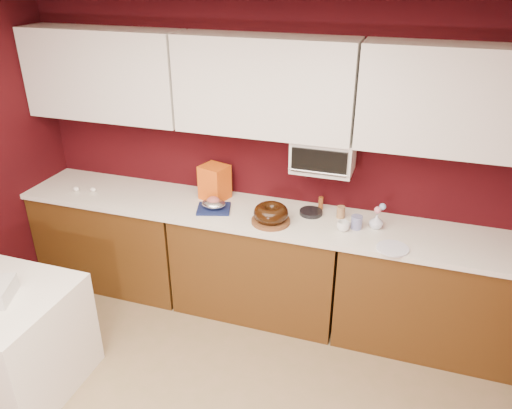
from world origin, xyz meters
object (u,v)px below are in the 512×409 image
Objects in this scene: pandoro_box at (215,182)px; flower_vase at (376,221)px; bundt_cake at (271,213)px; blue_jar at (357,222)px; toaster_oven at (323,154)px; coffee_mug at (343,225)px; foil_ham_nest at (214,204)px.

pandoro_box reaches higher than flower_vase.
bundt_cake is 2.62× the size of blue_jar.
toaster_oven is 0.93m from pandoro_box.
foil_ham_nest is at bearing 178.96° from coffee_mug.
pandoro_box is (-0.87, -0.02, -0.33)m from toaster_oven.
coffee_mug is at bearing -1.04° from foil_ham_nest.
pandoro_box is at bearing 175.22° from flower_vase.
blue_jar is (0.09, 0.07, 0.00)m from coffee_mug.
flower_vase is (1.31, -0.11, -0.08)m from pandoro_box.
blue_jar is (0.31, -0.18, -0.43)m from toaster_oven.
bundt_cake is 0.49m from foil_ham_nest.
blue_jar is (1.18, -0.16, -0.09)m from pandoro_box.
foil_ham_nest is at bearing -175.54° from flower_vase.
coffee_mug is at bearing -48.19° from toaster_oven.
pandoro_box is at bearing 168.33° from coffee_mug.
foil_ham_nest is 1.11m from blue_jar.
flower_vase is at bearing 11.99° from bundt_cake.
toaster_oven is 2.40× the size of foil_ham_nest.
toaster_oven reaches higher than blue_jar.
foil_ham_nest is 1.02m from coffee_mug.
coffee_mug is (0.53, 0.04, -0.04)m from bundt_cake.
bundt_cake is 1.38× the size of foil_ham_nest.
toaster_oven is 1.74× the size of bundt_cake.
flower_vase is at bearing 19.52° from blue_jar.
coffee_mug is at bearing -142.26° from blue_jar.
toaster_oven is at bearing 42.85° from bundt_cake.
pandoro_box reaches higher than coffee_mug.
flower_vase reaches higher than blue_jar.
bundt_cake reaches higher than flower_vase.
bundt_cake is 0.92× the size of pandoro_box.
toaster_oven is 0.62m from flower_vase.
toaster_oven is 0.55m from blue_jar.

